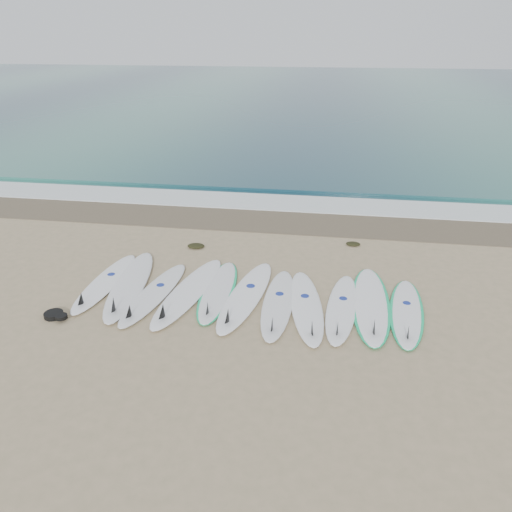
# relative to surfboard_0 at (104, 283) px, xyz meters

# --- Properties ---
(ground) EXTENTS (120.00, 120.00, 0.00)m
(ground) POSITION_rel_surfboard_0_xyz_m (2.77, -0.09, -0.06)
(ground) COLOR tan
(ocean) EXTENTS (120.00, 55.00, 0.03)m
(ocean) POSITION_rel_surfboard_0_xyz_m (2.77, 32.41, -0.04)
(ocean) COLOR #235759
(ocean) RESTS_ON ground
(wet_sand_band) EXTENTS (120.00, 1.80, 0.01)m
(wet_sand_band) POSITION_rel_surfboard_0_xyz_m (2.77, 4.01, -0.05)
(wet_sand_band) COLOR brown
(wet_sand_band) RESTS_ON ground
(foam_band) EXTENTS (120.00, 1.40, 0.04)m
(foam_band) POSITION_rel_surfboard_0_xyz_m (2.77, 5.41, -0.04)
(foam_band) COLOR silver
(foam_band) RESTS_ON ground
(wave_crest) EXTENTS (120.00, 1.00, 0.10)m
(wave_crest) POSITION_rel_surfboard_0_xyz_m (2.77, 6.91, -0.01)
(wave_crest) COLOR #235759
(wave_crest) RESTS_ON ground
(surfboard_0) EXTENTS (0.59, 2.55, 0.32)m
(surfboard_0) POSITION_rel_surfboard_0_xyz_m (0.00, 0.00, 0.00)
(surfboard_0) COLOR white
(surfboard_0) RESTS_ON ground
(surfboard_1) EXTENTS (0.99, 2.96, 0.37)m
(surfboard_1) POSITION_rel_surfboard_0_xyz_m (0.51, -0.03, 0.01)
(surfboard_1) COLOR white
(surfboard_1) RESTS_ON ground
(surfboard_2) EXTENTS (0.82, 2.57, 0.32)m
(surfboard_2) POSITION_rel_surfboard_0_xyz_m (1.07, -0.28, -0.00)
(surfboard_2) COLOR silver
(surfboard_2) RESTS_ON ground
(surfboard_3) EXTENTS (1.01, 2.92, 0.37)m
(surfboard_3) POSITION_rel_surfboard_0_xyz_m (1.68, -0.13, 0.01)
(surfboard_3) COLOR white
(surfboard_3) RESTS_ON ground
(surfboard_4) EXTENTS (0.65, 2.47, 0.31)m
(surfboard_4) POSITION_rel_surfboard_0_xyz_m (2.21, 0.04, -0.01)
(surfboard_4) COLOR white
(surfboard_4) RESTS_ON ground
(surfboard_5) EXTENTS (0.94, 2.85, 0.36)m
(surfboard_5) POSITION_rel_surfboard_0_xyz_m (2.75, -0.11, 0.01)
(surfboard_5) COLOR white
(surfboard_5) RESTS_ON ground
(surfboard_6) EXTENTS (0.55, 2.56, 0.33)m
(surfboard_6) POSITION_rel_surfboard_0_xyz_m (3.36, -0.28, 0.00)
(surfboard_6) COLOR white
(surfboard_6) RESTS_ON ground
(surfboard_7) EXTENTS (0.94, 2.66, 0.33)m
(surfboard_7) POSITION_rel_surfboard_0_xyz_m (3.87, -0.30, 0.00)
(surfboard_7) COLOR white
(surfboard_7) RESTS_ON ground
(surfboard_8) EXTENTS (0.73, 2.51, 0.32)m
(surfboard_8) POSITION_rel_surfboard_0_xyz_m (4.48, -0.26, -0.00)
(surfboard_8) COLOR white
(surfboard_8) RESTS_ON ground
(surfboard_9) EXTENTS (0.71, 2.82, 0.36)m
(surfboard_9) POSITION_rel_surfboard_0_xyz_m (4.98, -0.02, -0.00)
(surfboard_9) COLOR white
(surfboard_9) RESTS_ON ground
(surfboard_10) EXTENTS (0.82, 2.44, 0.30)m
(surfboard_10) POSITION_rel_surfboard_0_xyz_m (5.58, -0.21, -0.01)
(surfboard_10) COLOR white
(surfboard_10) RESTS_ON ground
(seaweed_near) EXTENTS (0.38, 0.30, 0.07)m
(seaweed_near) POSITION_rel_surfboard_0_xyz_m (1.25, 2.04, -0.02)
(seaweed_near) COLOR black
(seaweed_near) RESTS_ON ground
(seaweed_far) EXTENTS (0.32, 0.25, 0.06)m
(seaweed_far) POSITION_rel_surfboard_0_xyz_m (4.74, 2.72, -0.02)
(seaweed_far) COLOR black
(seaweed_far) RESTS_ON ground
(leash_coil) EXTENTS (0.46, 0.36, 0.11)m
(leash_coil) POSITION_rel_surfboard_0_xyz_m (-0.32, -1.22, -0.01)
(leash_coil) COLOR black
(leash_coil) RESTS_ON ground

